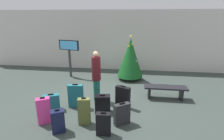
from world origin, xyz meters
name	(u,v)px	position (x,y,z in m)	size (l,w,h in m)	color
ground_plane	(103,101)	(0.00, 0.00, 0.00)	(16.00, 16.00, 0.00)	#38423D
back_wall	(116,41)	(0.00, 4.20, 1.66)	(16.00, 0.20, 3.32)	beige
holiday_tree	(130,57)	(0.88, 2.48, 1.09)	(1.22, 1.22, 2.13)	#4C3319
flight_info_kiosk	(69,51)	(-2.12, 2.50, 1.34)	(1.06, 0.33, 1.86)	#333338
waiting_bench	(165,89)	(2.26, 0.52, 0.36)	(1.55, 0.44, 0.48)	black
traveller_0	(96,75)	(-0.24, 0.09, 0.96)	(0.34, 0.34, 1.81)	#19594C
suitcase_0	(58,121)	(-0.84, -1.89, 0.31)	(0.40, 0.35, 0.66)	#141938
suitcase_1	(84,111)	(-0.26, -1.45, 0.39)	(0.36, 0.22, 0.82)	#59602D
suitcase_2	(103,104)	(0.13, -0.75, 0.29)	(0.52, 0.35, 0.61)	black
suitcase_3	(123,97)	(0.74, -0.31, 0.36)	(0.52, 0.37, 0.77)	black
suitcase_4	(76,96)	(-0.82, -0.52, 0.40)	(0.51, 0.21, 0.83)	#19606B
suitcase_5	(44,111)	(-1.41, -1.54, 0.38)	(0.42, 0.36, 0.80)	#E5388C
suitcase_6	(103,124)	(0.36, -1.85, 0.31)	(0.38, 0.20, 0.65)	black
suitcase_7	(51,102)	(-1.54, -0.83, 0.27)	(0.55, 0.39, 0.57)	#19606B
suitcase_8	(122,114)	(0.79, -1.32, 0.32)	(0.48, 0.38, 0.67)	#232326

